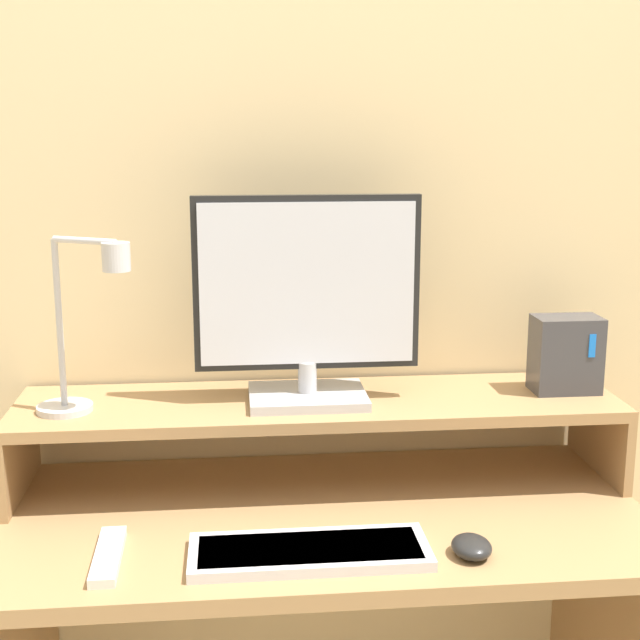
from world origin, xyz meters
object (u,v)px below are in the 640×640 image
(mouse, at_px, (471,547))
(remote_control, at_px, (108,556))
(desk_lamp, at_px, (85,329))
(keyboard, at_px, (310,551))
(router_dock, at_px, (566,354))
(monitor, at_px, (307,301))

(mouse, xyz_separation_m, remote_control, (-0.59, 0.04, -0.01))
(desk_lamp, distance_m, mouse, 0.77)
(keyboard, relative_size, remote_control, 2.10)
(router_dock, distance_m, mouse, 0.50)
(monitor, height_order, remote_control, monitor)
(keyboard, distance_m, remote_control, 0.33)
(desk_lamp, height_order, router_dock, desk_lamp)
(monitor, distance_m, remote_control, 0.58)
(monitor, bearing_deg, mouse, -54.02)
(keyboard, xyz_separation_m, remote_control, (-0.33, 0.02, -0.00))
(monitor, xyz_separation_m, router_dock, (0.52, 0.01, -0.12))
(keyboard, distance_m, mouse, 0.26)
(remote_control, bearing_deg, mouse, -4.18)
(desk_lamp, xyz_separation_m, mouse, (0.65, -0.29, -0.31))
(monitor, xyz_separation_m, desk_lamp, (-0.41, -0.04, -0.03))
(desk_lamp, xyz_separation_m, keyboard, (0.38, -0.26, -0.32))
(monitor, bearing_deg, keyboard, -94.42)
(keyboard, bearing_deg, mouse, -4.80)
(desk_lamp, distance_m, remote_control, 0.41)
(router_dock, height_order, mouse, router_dock)
(mouse, height_order, remote_control, mouse)
(mouse, distance_m, remote_control, 0.59)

